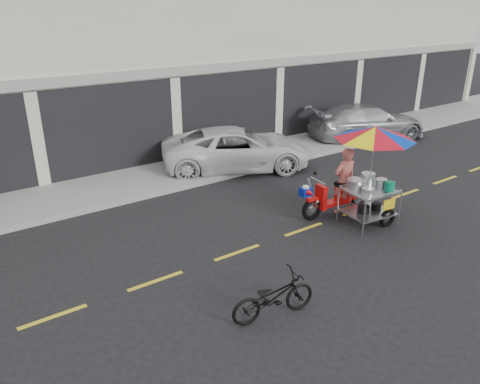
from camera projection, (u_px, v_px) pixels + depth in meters
ground at (304, 229)px, 11.53m from camera, size 90.00×90.00×0.00m
sidewalk at (192, 167)px, 15.66m from camera, size 45.00×3.00×0.15m
shophouse_block at (186, 27)px, 19.45m from camera, size 36.00×8.11×10.40m
centerline at (304, 229)px, 11.52m from camera, size 42.00×0.10×0.01m
white_pickup at (237, 149)px, 15.50m from camera, size 5.46×4.17×1.38m
silver_pickup at (367, 122)px, 18.93m from camera, size 5.22×3.27×1.41m
near_bicycle at (273, 297)px, 8.18m from camera, size 1.67×0.83×0.84m
food_vendor_rig at (362, 160)px, 11.52m from camera, size 2.52×2.22×2.54m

